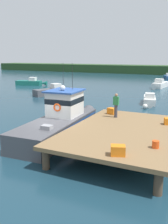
% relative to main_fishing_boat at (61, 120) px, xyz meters
% --- Properties ---
extents(ground_plane, '(200.00, 200.00, 0.00)m').
position_rel_main_fishing_boat_xyz_m(ground_plane, '(-0.17, -0.73, -1.01)').
color(ground_plane, '#193847').
extents(dock, '(6.00, 9.00, 1.20)m').
position_rel_main_fishing_boat_xyz_m(dock, '(4.63, -0.73, 0.07)').
color(dock, '#4C3D2D').
rests_on(dock, ground).
extents(main_fishing_boat, '(3.01, 9.89, 4.80)m').
position_rel_main_fishing_boat_xyz_m(main_fishing_boat, '(0.00, 0.00, 0.00)').
color(main_fishing_boat, '#4C4C51').
rests_on(main_fishing_boat, ground).
extents(crate_stack_near_edge, '(0.71, 0.62, 0.43)m').
position_rel_main_fishing_boat_xyz_m(crate_stack_near_edge, '(2.73, 2.53, 0.41)').
color(crate_stack_near_edge, orange).
rests_on(crate_stack_near_edge, dock).
extents(crate_single_far, '(0.72, 0.62, 0.43)m').
position_rel_main_fishing_boat_xyz_m(crate_single_far, '(5.47, -4.51, 0.41)').
color(crate_single_far, orange).
rests_on(crate_single_far, dock).
extents(bait_bucket, '(0.32, 0.32, 0.34)m').
position_rel_main_fishing_boat_xyz_m(bait_bucket, '(6.75, -2.96, 0.36)').
color(bait_bucket, '#E04C19').
rests_on(bait_bucket, dock).
extents(deckhand_by_the_boat, '(0.36, 0.22, 1.63)m').
position_rel_main_fishing_boat_xyz_m(deckhand_by_the_boat, '(3.29, 1.71, 1.05)').
color(deckhand_by_the_boat, '#383842').
rests_on(deckhand_by_the_boat, dock).
extents(moored_boat_far_left, '(2.56, 5.39, 1.35)m').
position_rel_main_fishing_boat_xyz_m(moored_boat_far_left, '(1.08, 45.57, -0.54)').
color(moored_boat_far_left, '#285184').
rests_on(moored_boat_far_left, ground).
extents(moored_boat_far_right, '(5.77, 2.66, 1.44)m').
position_rel_main_fishing_boat_xyz_m(moored_boat_far_right, '(-19.71, 22.37, -0.51)').
color(moored_boat_far_right, '#196B5B').
rests_on(moored_boat_far_right, ground).
extents(moored_boat_outer_mooring, '(2.13, 6.06, 1.52)m').
position_rel_main_fishing_boat_xyz_m(moored_boat_outer_mooring, '(1.84, 29.00, -0.49)').
color(moored_boat_outer_mooring, white).
rests_on(moored_boat_outer_mooring, ground).
extents(moored_boat_mid_harbor, '(3.69, 5.81, 1.50)m').
position_rel_main_fishing_boat_xyz_m(moored_boat_mid_harbor, '(-10.07, 14.78, -0.49)').
color(moored_boat_mid_harbor, '#4C4C51').
rests_on(moored_boat_mid_harbor, ground).
extents(moored_boat_near_channel, '(2.02, 5.03, 1.26)m').
position_rel_main_fishing_boat_xyz_m(moored_boat_near_channel, '(3.18, 13.90, -0.58)').
color(moored_boat_near_channel, silver).
rests_on(moored_boat_near_channel, ground).
extents(mooring_buoy_inshore, '(0.51, 0.51, 0.51)m').
position_rel_main_fishing_boat_xyz_m(mooring_buoy_inshore, '(3.32, 10.95, -0.75)').
color(mooring_buoy_inshore, silver).
rests_on(mooring_buoy_inshore, ground).
extents(mooring_buoy_channel_marker, '(0.46, 0.46, 0.46)m').
position_rel_main_fishing_boat_xyz_m(mooring_buoy_channel_marker, '(-13.12, 15.58, -0.78)').
color(mooring_buoy_channel_marker, silver).
rests_on(mooring_buoy_channel_marker, ground).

